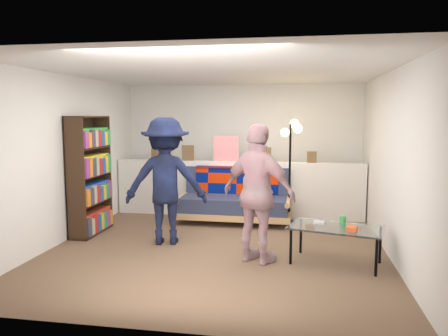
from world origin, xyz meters
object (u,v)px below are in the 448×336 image
(floor_lamp, at_px, (291,150))
(person_left, at_px, (166,181))
(person_right, at_px, (258,194))
(futon_sofa, at_px, (236,199))
(coffee_table, at_px, (337,229))
(bookshelf, at_px, (90,179))

(floor_lamp, distance_m, person_left, 2.27)
(person_left, distance_m, person_right, 1.51)
(person_left, bearing_deg, floor_lamp, -151.85)
(futon_sofa, distance_m, floor_lamp, 1.26)
(person_left, xyz_separation_m, person_right, (1.37, -0.62, -0.03))
(person_left, relative_size, person_right, 1.04)
(floor_lamp, bearing_deg, coffee_table, -72.96)
(bookshelf, relative_size, floor_lamp, 1.03)
(futon_sofa, bearing_deg, coffee_table, -51.76)
(coffee_table, distance_m, person_right, 1.05)
(coffee_table, relative_size, person_left, 0.68)
(floor_lamp, bearing_deg, futon_sofa, -178.77)
(person_left, bearing_deg, person_right, 144.03)
(bookshelf, bearing_deg, person_left, -12.79)
(person_left, bearing_deg, bookshelf, -24.43)
(futon_sofa, bearing_deg, bookshelf, -152.01)
(floor_lamp, bearing_deg, bookshelf, -159.39)
(coffee_table, bearing_deg, bookshelf, 167.37)
(coffee_table, bearing_deg, floor_lamp, 107.04)
(coffee_table, xyz_separation_m, person_right, (-0.95, -0.10, 0.43))
(person_left, bearing_deg, coffee_table, 155.82)
(futon_sofa, distance_m, person_right, 2.17)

